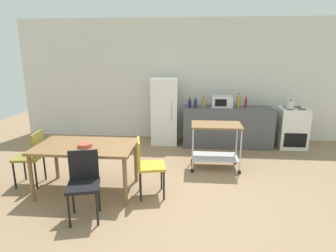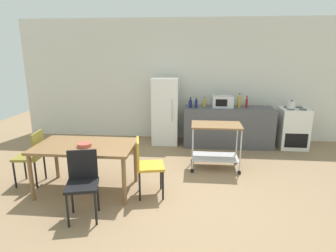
{
  "view_description": "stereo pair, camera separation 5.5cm",
  "coord_description": "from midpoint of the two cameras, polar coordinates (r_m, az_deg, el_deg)",
  "views": [
    {
      "loc": [
        0.09,
        -3.91,
        2.13
      ],
      "look_at": [
        -0.35,
        1.2,
        0.8
      ],
      "focal_mm": 30.79,
      "sensor_mm": 36.0,
      "label": 1
    },
    {
      "loc": [
        0.14,
        -3.9,
        2.13
      ],
      "look_at": [
        -0.35,
        1.2,
        0.8
      ],
      "focal_mm": 30.79,
      "sensor_mm": 36.0,
      "label": 2
    }
  ],
  "objects": [
    {
      "name": "kettle",
      "position": [
        6.86,
        23.44,
        3.87
      ],
      "size": [
        0.24,
        0.17,
        0.19
      ],
      "color": "silver",
      "rests_on": "stove_oven"
    },
    {
      "name": "ground_plane",
      "position": [
        4.45,
        3.44,
        -14.08
      ],
      "size": [
        12.0,
        12.0,
        0.0
      ],
      "primitive_type": "plane",
      "color": "#8C7051"
    },
    {
      "name": "chair_mustard",
      "position": [
        4.33,
        -4.0,
        -7.36
      ],
      "size": [
        0.47,
        0.47,
        0.89
      ],
      "rotation": [
        0.0,
        0.0,
        1.78
      ],
      "color": "gold",
      "rests_on": "ground_plane"
    },
    {
      "name": "bottle_sesame_oil",
      "position": [
        6.65,
        7.48,
        4.57
      ],
      "size": [
        0.07,
        0.07,
        0.22
      ],
      "color": "gold",
      "rests_on": "kitchen_counter"
    },
    {
      "name": "bottle_soda",
      "position": [
        6.75,
        15.53,
        4.42
      ],
      "size": [
        0.06,
        0.06,
        0.27
      ],
      "color": "maroon",
      "rests_on": "kitchen_counter"
    },
    {
      "name": "stove_oven",
      "position": [
        7.1,
        23.67,
        -0.38
      ],
      "size": [
        0.6,
        0.61,
        0.92
      ],
      "color": "white",
      "rests_on": "ground_plane"
    },
    {
      "name": "bottle_soy_sauce",
      "position": [
        6.54,
        4.69,
        4.47
      ],
      "size": [
        0.07,
        0.07,
        0.23
      ],
      "color": "navy",
      "rests_on": "kitchen_counter"
    },
    {
      "name": "kitchen_counter",
      "position": [
        6.77,
        11.99,
        -0.15
      ],
      "size": [
        2.0,
        0.64,
        0.9
      ],
      "primitive_type": "cube",
      "color": "#4C4C51",
      "rests_on": "ground_plane"
    },
    {
      "name": "dining_table",
      "position": [
        4.6,
        -15.7,
        -4.54
      ],
      "size": [
        1.5,
        0.9,
        0.75
      ],
      "color": "brown",
      "rests_on": "ground_plane"
    },
    {
      "name": "fruit_bowl",
      "position": [
        4.48,
        -15.88,
        -3.63
      ],
      "size": [
        0.21,
        0.21,
        0.06
      ],
      "primitive_type": "cylinder",
      "color": "#B24C3F",
      "rests_on": "dining_table"
    },
    {
      "name": "microwave",
      "position": [
        6.66,
        10.99,
        4.77
      ],
      "size": [
        0.46,
        0.35,
        0.26
      ],
      "color": "silver",
      "rests_on": "kitchen_counter"
    },
    {
      "name": "refrigerator",
      "position": [
        6.78,
        -0.24,
        3.02
      ],
      "size": [
        0.6,
        0.63,
        1.55
      ],
      "color": "white",
      "rests_on": "ground_plane"
    },
    {
      "name": "back_wall",
      "position": [
        7.14,
        4.61,
        9.04
      ],
      "size": [
        8.4,
        0.12,
        2.9
      ],
      "primitive_type": "cube",
      "color": "silver",
      "rests_on": "ground_plane"
    },
    {
      "name": "chair_olive",
      "position": [
        5.17,
        -25.04,
        -5.05
      ],
      "size": [
        0.43,
        0.43,
        0.89
      ],
      "rotation": [
        0.0,
        0.0,
        -1.48
      ],
      "color": "olive",
      "rests_on": "ground_plane"
    },
    {
      "name": "bottle_wine",
      "position": [
        6.51,
        5.83,
        4.42
      ],
      "size": [
        0.06,
        0.06,
        0.22
      ],
      "color": "navy",
      "rests_on": "kitchen_counter"
    },
    {
      "name": "bottle_olive_oil",
      "position": [
        6.75,
        14.16,
        4.72
      ],
      "size": [
        0.08,
        0.08,
        0.31
      ],
      "color": "gold",
      "rests_on": "kitchen_counter"
    },
    {
      "name": "kitchen_cart",
      "position": [
        5.37,
        9.74,
        -2.52
      ],
      "size": [
        0.91,
        0.57,
        0.85
      ],
      "color": "brown",
      "rests_on": "ground_plane"
    },
    {
      "name": "chair_black",
      "position": [
        3.94,
        -16.19,
        -10.24
      ],
      "size": [
        0.49,
        0.49,
        0.89
      ],
      "rotation": [
        0.0,
        0.0,
        0.25
      ],
      "color": "black",
      "rests_on": "ground_plane"
    }
  ]
}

